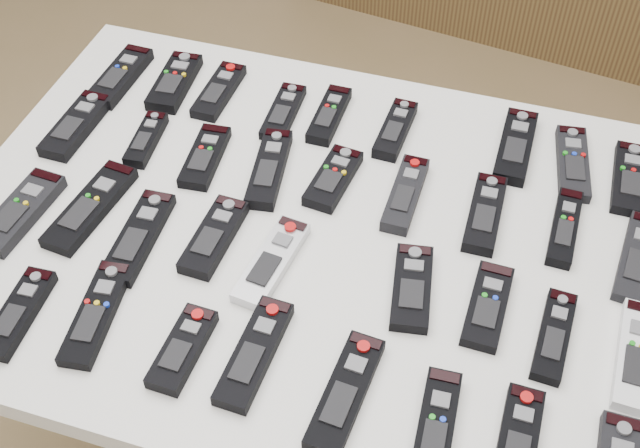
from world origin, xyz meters
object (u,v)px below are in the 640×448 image
(remote_6, at_px, (516,146))
(remote_30, at_px, (183,349))
(remote_11, at_px, (205,157))
(remote_4, at_px, (329,115))
(remote_14, at_px, (405,194))
(remote_15, at_px, (485,214))
(remote_3, at_px, (283,112))
(remote_28, at_px, (19,313))
(remote_32, at_px, (345,392))
(remote_1, at_px, (175,82))
(remote_21, at_px, (214,237))
(remote_22, at_px, (272,262))
(remote_20, at_px, (138,237))
(remote_33, at_px, (435,429))
(remote_13, at_px, (333,178))
(remote_5, at_px, (395,130))
(remote_7, at_px, (573,163))
(remote_19, at_px, (91,207))
(remote_31, at_px, (254,353))
(remote_9, at_px, (76,125))
(remote_29, at_px, (96,313))
(remote_26, at_px, (634,355))
(remote_18, at_px, (20,212))
(remote_16, at_px, (565,228))
(remote_23, at_px, (412,288))
(table, at_px, (320,254))
(remote_8, at_px, (631,179))
(remote_17, at_px, (636,258))
(remote_25, at_px, (554,336))
(remote_10, at_px, (146,139))
(remote_2, at_px, (219,91))
(remote_0, at_px, (120,76))
(remote_24, at_px, (488,306))

(remote_6, height_order, remote_30, same)
(remote_6, bearing_deg, remote_11, -159.74)
(remote_4, distance_m, remote_14, 0.25)
(remote_15, bearing_deg, remote_3, 158.93)
(remote_28, distance_m, remote_32, 0.51)
(remote_1, bearing_deg, remote_21, -61.34)
(remote_22, bearing_deg, remote_20, -169.62)
(remote_32, bearing_deg, remote_22, 137.27)
(remote_33, bearing_deg, remote_13, 119.78)
(remote_5, distance_m, remote_7, 0.32)
(remote_19, distance_m, remote_33, 0.68)
(remote_11, height_order, remote_31, remote_31)
(remote_9, relative_size, remote_31, 0.94)
(remote_6, distance_m, remote_28, 0.89)
(remote_4, height_order, remote_31, same)
(remote_13, bearing_deg, remote_29, -117.71)
(remote_11, bearing_deg, remote_5, 23.82)
(remote_26, bearing_deg, remote_13, 159.65)
(remote_15, height_order, remote_18, same)
(remote_16, height_order, remote_21, remote_21)
(remote_18, height_order, remote_23, remote_18)
(remote_13, distance_m, remote_28, 0.56)
(remote_11, bearing_deg, remote_19, -133.48)
(table, relative_size, remote_8, 7.26)
(remote_6, bearing_deg, remote_22, -130.29)
(remote_5, height_order, remote_17, remote_5)
(remote_3, height_order, remote_25, remote_25)
(remote_14, bearing_deg, remote_10, -179.25)
(remote_14, xyz_separation_m, remote_30, (-0.24, -0.40, -0.00))
(remote_19, height_order, remote_20, remote_19)
(remote_31, bearing_deg, remote_2, 119.31)
(remote_25, bearing_deg, remote_18, -175.68)
(remote_0, bearing_deg, remote_7, 2.57)
(remote_4, bearing_deg, remote_17, -18.08)
(remote_5, bearing_deg, remote_22, -104.66)
(remote_9, height_order, remote_19, remote_9)
(remote_19, bearing_deg, remote_7, 30.88)
(remote_15, relative_size, remote_21, 1.04)
(remote_7, relative_size, remote_8, 1.05)
(remote_33, bearing_deg, remote_10, 143.53)
(remote_1, bearing_deg, remote_2, -3.40)
(remote_2, distance_m, remote_26, 0.89)
(table, bearing_deg, remote_17, 10.16)
(table, bearing_deg, remote_18, -166.67)
(remote_21, bearing_deg, remote_9, 155.06)
(remote_24, relative_size, remote_33, 0.88)
(remote_8, xyz_separation_m, remote_33, (-0.23, -0.58, 0.00))
(remote_14, xyz_separation_m, remote_25, (0.28, -0.22, -0.00))
(remote_23, xyz_separation_m, remote_25, (0.22, -0.02, -0.00))
(remote_18, relative_size, remote_29, 0.97)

